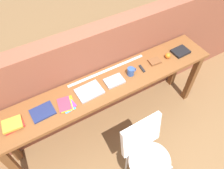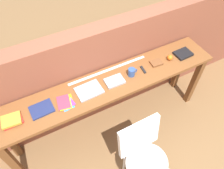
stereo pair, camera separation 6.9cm
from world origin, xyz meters
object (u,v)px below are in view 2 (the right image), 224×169
chair_white_moulded (144,154)px  book_open_centre (89,90)px  magazine_cycling (42,109)px  book_stack_leftmost (12,120)px  sports_ball_small (170,58)px  pamphlet_pile_colourful (65,102)px  mug (132,72)px  leather_journal_brown (156,63)px  multitool_folded (143,70)px  book_repair_rightmost (183,54)px

chair_white_moulded → book_open_centre: size_ratio=3.41×
magazine_cycling → book_open_centre: 0.49m
chair_white_moulded → book_stack_leftmost: book_stack_leftmost is taller
chair_white_moulded → sports_ball_small: bearing=42.9°
pamphlet_pile_colourful → mug: 0.76m
book_stack_leftmost → sports_ball_small: bearing=-0.1°
book_open_centre → leather_journal_brown: 0.84m
book_open_centre → mug: size_ratio=2.38×
book_stack_leftmost → magazine_cycling: bearing=1.0°
magazine_cycling → multitool_folded: magazine_cycling is taller
magazine_cycling → book_repair_rightmost: book_repair_rightmost is taller
mug → book_stack_leftmost: bearing=179.8°
chair_white_moulded → book_stack_leftmost: size_ratio=4.76×
magazine_cycling → pamphlet_pile_colourful: bearing=-9.4°
magazine_cycling → mug: mug is taller
sports_ball_small → book_repair_rightmost: size_ratio=0.32×
magazine_cycling → book_open_centre: bearing=-2.6°
chair_white_moulded → magazine_cycling: magazine_cycling is taller
book_stack_leftmost → multitool_folded: 1.42m
book_open_centre → sports_ball_small: size_ratio=4.07×
magazine_cycling → sports_ball_small: 1.51m
pamphlet_pile_colourful → sports_ball_small: size_ratio=3.10×
book_open_centre → mug: 0.50m
mug → book_repair_rightmost: mug is taller
pamphlet_pile_colourful → leather_journal_brown: size_ratio=1.53×
leather_journal_brown → sports_ball_small: size_ratio=2.02×
book_open_centre → leather_journal_brown: leather_journal_brown is taller
book_open_centre → magazine_cycling: bearing=177.6°
magazine_cycling → pamphlet_pile_colourful: size_ratio=1.10×
book_open_centre → sports_ball_small: 1.02m
pamphlet_pile_colourful → magazine_cycling: bearing=173.0°
leather_journal_brown → book_repair_rightmost: (0.37, -0.02, 0.00)m
book_stack_leftmost → leather_journal_brown: 1.61m
multitool_folded → sports_ball_small: sports_ball_small is taller
mug → magazine_cycling: bearing=179.4°
chair_white_moulded → magazine_cycling: (-0.75, 0.72, 0.36)m
book_repair_rightmost → multitool_folded: bearing=178.1°
magazine_cycling → mug: (0.99, -0.01, 0.04)m
magazine_cycling → mug: bearing=-3.0°
pamphlet_pile_colourful → leather_journal_brown: bearing=2.0°
sports_ball_small → mug: bearing=-179.7°
leather_journal_brown → multitool_folded: bearing=-169.1°
book_stack_leftmost → pamphlet_pile_colourful: (0.51, -0.02, -0.02)m
book_stack_leftmost → book_open_centre: book_stack_leftmost is taller
leather_journal_brown → mug: bearing=-171.2°
book_open_centre → book_repair_rightmost: size_ratio=1.32×
mug → sports_ball_small: size_ratio=1.71×
pamphlet_pile_colourful → sports_ball_small: sports_ball_small is taller
book_stack_leftmost → book_open_centre: bearing=0.2°
pamphlet_pile_colourful → leather_journal_brown: leather_journal_brown is taller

